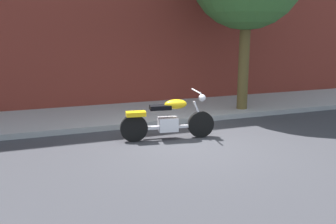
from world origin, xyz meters
The scene contains 3 objects.
ground_plane centered at (0.00, 0.00, 0.00)m, with size 60.00×60.00×0.00m, color #38383D.
sidewalk centered at (0.00, 3.05, 0.07)m, with size 18.35×2.65×0.14m, color #A4A4A4.
motorcycle centered at (-0.39, 0.53, 0.47)m, with size 2.19×0.73×1.12m.
Camera 1 is at (-3.20, -7.10, 2.48)m, focal length 39.18 mm.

